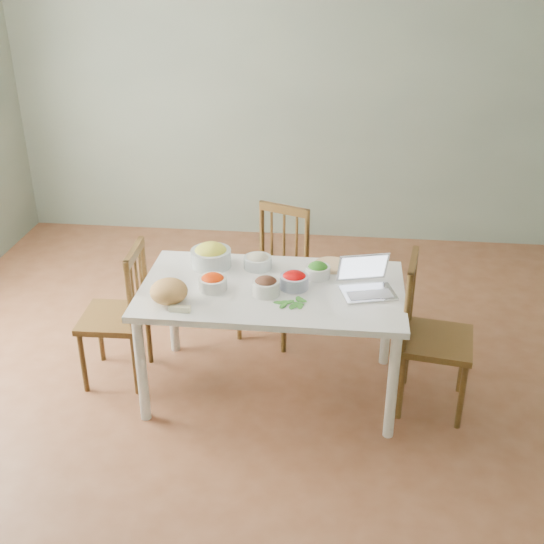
# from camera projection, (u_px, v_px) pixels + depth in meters

# --- Properties ---
(floor) EXTENTS (5.00, 5.00, 0.00)m
(floor) POSITION_uv_depth(u_px,v_px,m) (257.00, 391.00, 4.29)
(floor) COLOR brown
(floor) RESTS_ON ground
(wall_back) EXTENTS (5.00, 0.00, 2.70)m
(wall_back) POSITION_uv_depth(u_px,v_px,m) (293.00, 90.00, 5.91)
(wall_back) COLOR gray
(wall_back) RESTS_ON ground
(dining_table) EXTENTS (1.54, 0.86, 0.72)m
(dining_table) POSITION_uv_depth(u_px,v_px,m) (272.00, 340.00, 4.16)
(dining_table) COLOR white
(dining_table) RESTS_ON floor
(chair_far) EXTENTS (0.52, 0.51, 0.92)m
(chair_far) POSITION_uv_depth(u_px,v_px,m) (272.00, 276.00, 4.69)
(chair_far) COLOR #3D2A12
(chair_far) RESTS_ON floor
(chair_left) EXTENTS (0.40, 0.41, 0.91)m
(chair_left) POSITION_uv_depth(u_px,v_px,m) (113.00, 315.00, 4.24)
(chair_left) COLOR #3D2A12
(chair_left) RESTS_ON floor
(chair_right) EXTENTS (0.46, 0.48, 0.95)m
(chair_right) POSITION_uv_depth(u_px,v_px,m) (437.00, 337.00, 3.96)
(chair_right) COLOR #3D2A12
(chair_right) RESTS_ON floor
(bread_boule) EXTENTS (0.22, 0.22, 0.14)m
(bread_boule) POSITION_uv_depth(u_px,v_px,m) (169.00, 291.00, 3.81)
(bread_boule) COLOR tan
(bread_boule) RESTS_ON dining_table
(butter_stick) EXTENTS (0.12, 0.04, 0.03)m
(butter_stick) POSITION_uv_depth(u_px,v_px,m) (180.00, 309.00, 3.74)
(butter_stick) COLOR #F7F0C4
(butter_stick) RESTS_ON dining_table
(bowl_squash) EXTENTS (0.32, 0.32, 0.14)m
(bowl_squash) POSITION_uv_depth(u_px,v_px,m) (211.00, 255.00, 4.22)
(bowl_squash) COLOR gold
(bowl_squash) RESTS_ON dining_table
(bowl_carrot) EXTENTS (0.21, 0.21, 0.09)m
(bowl_carrot) POSITION_uv_depth(u_px,v_px,m) (213.00, 282.00, 3.96)
(bowl_carrot) COLOR #D73500
(bowl_carrot) RESTS_ON dining_table
(bowl_onion) EXTENTS (0.22, 0.22, 0.09)m
(bowl_onion) POSITION_uv_depth(u_px,v_px,m) (258.00, 261.00, 4.21)
(bowl_onion) COLOR beige
(bowl_onion) RESTS_ON dining_table
(bowl_mushroom) EXTENTS (0.21, 0.21, 0.10)m
(bowl_mushroom) POSITION_uv_depth(u_px,v_px,m) (266.00, 286.00, 3.90)
(bowl_mushroom) COLOR black
(bowl_mushroom) RESTS_ON dining_table
(bowl_redpep) EXTENTS (0.19, 0.19, 0.10)m
(bowl_redpep) POSITION_uv_depth(u_px,v_px,m) (294.00, 280.00, 3.97)
(bowl_redpep) COLOR #D00008
(bowl_redpep) RESTS_ON dining_table
(bowl_broccoli) EXTENTS (0.16, 0.16, 0.09)m
(bowl_broccoli) POSITION_uv_depth(u_px,v_px,m) (318.00, 270.00, 4.09)
(bowl_broccoli) COLOR #245C26
(bowl_broccoli) RESTS_ON dining_table
(flatbread) EXTENTS (0.24, 0.24, 0.02)m
(flatbread) POSITION_uv_depth(u_px,v_px,m) (331.00, 265.00, 4.24)
(flatbread) COLOR beige
(flatbread) RESTS_ON dining_table
(basil_bunch) EXTENTS (0.19, 0.19, 0.02)m
(basil_bunch) POSITION_uv_depth(u_px,v_px,m) (289.00, 301.00, 3.82)
(basil_bunch) COLOR #327B2A
(basil_bunch) RESTS_ON dining_table
(laptop) EXTENTS (0.36, 0.34, 0.20)m
(laptop) POSITION_uv_depth(u_px,v_px,m) (369.00, 279.00, 3.88)
(laptop) COLOR silver
(laptop) RESTS_ON dining_table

